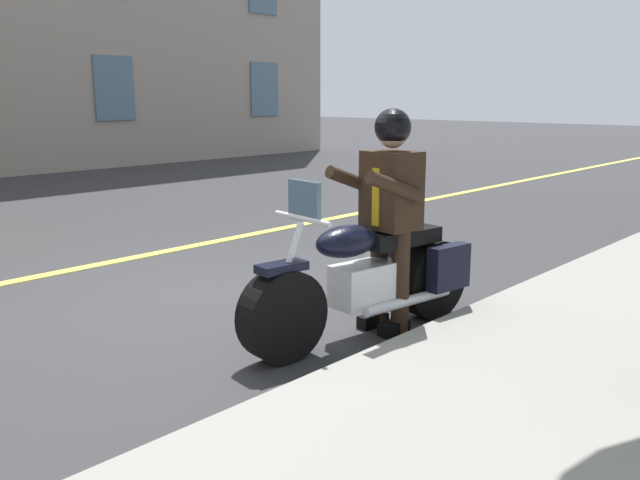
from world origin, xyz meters
name	(u,v)px	position (x,y,z in m)	size (l,w,h in m)	color
ground_plane	(206,304)	(0.00, 0.00, 0.00)	(80.00, 80.00, 0.00)	#333335
lane_center_stripe	(92,266)	(0.00, -2.00, 0.01)	(60.00, 0.16, 0.01)	#E5DB4C
motorcycle_main	(371,279)	(-0.38, 1.58, 0.45)	(2.22, 0.79, 1.26)	black
rider_main	(390,201)	(-0.57, 1.60, 1.04)	(0.68, 0.61, 1.74)	black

